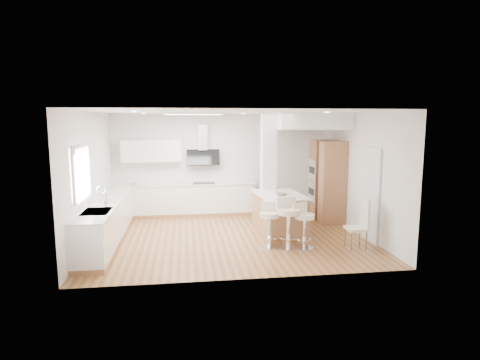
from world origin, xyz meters
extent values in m
plane|color=#9B6739|center=(0.00, 0.00, 0.00)|extent=(6.00, 6.00, 0.00)
cube|color=white|center=(0.00, 0.00, 0.00)|extent=(6.00, 5.00, 0.02)
cube|color=silver|center=(0.00, 2.50, 1.40)|extent=(6.00, 0.04, 2.80)
cube|color=silver|center=(-3.00, 0.00, 1.40)|extent=(0.04, 5.00, 2.80)
cube|color=silver|center=(3.00, 0.00, 1.40)|extent=(0.04, 5.00, 2.80)
cube|color=silver|center=(-0.80, 0.60, 2.77)|extent=(1.40, 0.95, 0.05)
cube|color=white|center=(-0.80, 0.60, 2.76)|extent=(1.25, 0.80, 0.03)
cylinder|color=white|center=(-2.00, 1.50, 2.78)|extent=(0.10, 0.10, 0.02)
cylinder|color=white|center=(-2.00, -0.50, 2.78)|extent=(0.10, 0.10, 0.02)
cylinder|color=white|center=(0.50, 1.50, 2.78)|extent=(0.10, 0.10, 0.02)
cylinder|color=white|center=(2.00, 1.00, 2.78)|extent=(0.10, 0.10, 0.02)
cylinder|color=white|center=(2.00, -0.50, 2.78)|extent=(0.10, 0.10, 0.02)
cube|color=white|center=(-2.96, -0.90, 1.65)|extent=(0.03, 1.15, 0.95)
cube|color=silver|center=(-2.95, -0.90, 2.15)|extent=(0.04, 1.28, 0.06)
cube|color=silver|center=(-2.95, -0.90, 1.15)|extent=(0.04, 1.28, 0.06)
cube|color=silver|center=(-2.95, -1.51, 1.65)|extent=(0.04, 0.06, 0.95)
cube|color=silver|center=(-2.95, -0.29, 1.65)|extent=(0.04, 0.06, 0.95)
cube|color=#B6B8BE|center=(-2.94, -0.90, 2.08)|extent=(0.03, 1.18, 0.14)
cube|color=#474137|center=(2.99, -0.60, 1.00)|extent=(0.02, 0.90, 2.00)
cube|color=silver|center=(2.97, -0.60, 1.00)|extent=(0.05, 1.00, 2.10)
cube|color=#A67047|center=(-2.70, 0.25, 0.05)|extent=(0.60, 4.50, 0.10)
cube|color=white|center=(-2.70, 0.25, 0.48)|extent=(0.60, 4.50, 0.76)
cube|color=beige|center=(-2.70, 0.25, 0.88)|extent=(0.63, 4.50, 0.04)
cube|color=silver|center=(-2.70, -1.00, 0.89)|extent=(0.50, 0.75, 0.02)
cube|color=silver|center=(-2.70, -1.18, 0.84)|extent=(0.40, 0.34, 0.10)
cube|color=silver|center=(-2.70, -0.82, 0.84)|extent=(0.40, 0.34, 0.10)
cylinder|color=silver|center=(-2.58, -0.70, 1.08)|extent=(0.02, 0.02, 0.36)
torus|color=silver|center=(-2.65, -0.70, 1.26)|extent=(0.18, 0.02, 0.18)
imported|color=#52994D|center=(-2.65, -0.35, 1.06)|extent=(0.17, 0.12, 0.33)
cube|color=#A67047|center=(-0.75, 2.20, 0.05)|extent=(3.30, 0.60, 0.10)
cube|color=white|center=(-0.75, 2.20, 0.48)|extent=(3.30, 0.60, 0.76)
cube|color=beige|center=(-0.75, 2.20, 0.88)|extent=(3.33, 0.63, 0.04)
cube|color=black|center=(-0.50, 2.20, 0.91)|extent=(0.60, 0.40, 0.01)
cube|color=white|center=(-1.90, 2.33, 1.80)|extent=(1.60, 0.34, 0.60)
cube|color=silver|center=(-0.50, 2.40, 2.15)|extent=(0.25, 0.18, 0.70)
cube|color=black|center=(-0.50, 2.32, 1.60)|extent=(0.90, 0.26, 0.44)
cube|color=silver|center=(1.05, 0.95, 1.40)|extent=(0.35, 0.35, 2.80)
cube|color=white|center=(2.10, 1.40, 2.60)|extent=(1.78, 2.20, 0.40)
cube|color=#A67047|center=(2.68, 1.50, 1.05)|extent=(0.62, 0.62, 2.10)
cube|color=#A67047|center=(2.68, 0.80, 1.05)|extent=(0.62, 0.40, 2.10)
cube|color=silver|center=(2.37, 1.50, 1.30)|extent=(0.02, 0.55, 0.55)
cube|color=silver|center=(2.37, 1.50, 0.72)|extent=(0.02, 0.55, 0.55)
cube|color=black|center=(2.36, 1.50, 1.30)|extent=(0.01, 0.45, 0.18)
cube|color=black|center=(2.36, 1.50, 0.72)|extent=(0.01, 0.45, 0.18)
cube|color=#A67047|center=(1.15, 0.14, 0.44)|extent=(1.03, 1.51, 0.89)
cube|color=beige|center=(1.15, 0.14, 0.91)|extent=(1.12, 1.60, 0.04)
imported|color=gray|center=(1.16, -0.02, 0.96)|extent=(0.29, 0.29, 0.07)
sphere|color=#C65917|center=(1.20, -0.02, 0.96)|extent=(0.08, 0.08, 0.07)
sphere|color=#C65917|center=(1.11, 0.00, 0.96)|extent=(0.08, 0.08, 0.07)
sphere|color=#80A537|center=(1.16, -0.06, 0.96)|extent=(0.08, 0.08, 0.07)
cylinder|color=silver|center=(0.70, -0.89, 0.01)|extent=(0.51, 0.51, 0.03)
cylinder|color=silver|center=(0.70, -0.89, 0.33)|extent=(0.08, 0.08, 0.62)
cylinder|color=silver|center=(0.70, -0.89, 0.21)|extent=(0.39, 0.39, 0.01)
cylinder|color=beige|center=(0.70, -0.89, 0.69)|extent=(0.49, 0.49, 0.10)
cube|color=beige|center=(0.74, -0.74, 0.83)|extent=(0.36, 0.13, 0.21)
cylinder|color=silver|center=(1.06, -1.02, 0.02)|extent=(0.51, 0.51, 0.03)
cylinder|color=silver|center=(1.06, -1.02, 0.38)|extent=(0.08, 0.08, 0.70)
cylinder|color=silver|center=(1.06, -1.02, 0.24)|extent=(0.39, 0.39, 0.02)
cylinder|color=beige|center=(1.06, -1.02, 0.77)|extent=(0.48, 0.48, 0.11)
cube|color=beige|center=(1.05, -0.85, 0.93)|extent=(0.41, 0.08, 0.24)
cylinder|color=silver|center=(1.39, -1.06, 0.01)|extent=(0.55, 0.55, 0.03)
cylinder|color=silver|center=(1.39, -1.06, 0.33)|extent=(0.09, 0.09, 0.61)
cylinder|color=silver|center=(1.39, -1.06, 0.21)|extent=(0.42, 0.42, 0.01)
cylinder|color=beige|center=(1.39, -1.06, 0.68)|extent=(0.52, 0.52, 0.09)
cube|color=beige|center=(1.33, -0.93, 0.82)|extent=(0.35, 0.19, 0.21)
cube|color=beige|center=(2.44, -1.21, 0.42)|extent=(0.40, 0.40, 0.05)
cube|color=beige|center=(2.62, -1.21, 0.71)|extent=(0.05, 0.37, 0.64)
cylinder|color=#A67047|center=(2.28, -1.37, 0.20)|extent=(0.03, 0.03, 0.39)
cylinder|color=#A67047|center=(2.28, -1.05, 0.20)|extent=(0.03, 0.03, 0.39)
cylinder|color=#A67047|center=(2.60, -1.37, 0.20)|extent=(0.03, 0.03, 0.39)
cylinder|color=#A67047|center=(2.60, -1.05, 0.20)|extent=(0.03, 0.03, 0.39)
camera|label=1|loc=(-1.01, -8.77, 2.61)|focal=30.00mm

